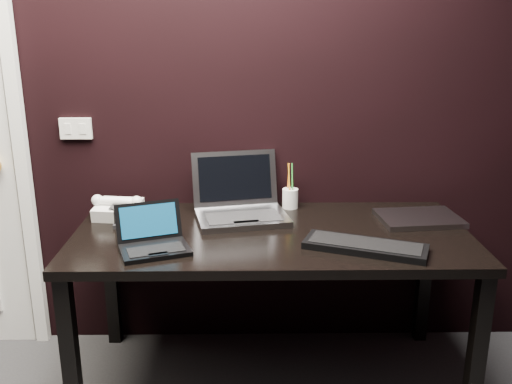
{
  "coord_description": "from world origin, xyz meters",
  "views": [
    {
      "loc": [
        0.2,
        -0.9,
        1.62
      ],
      "look_at": [
        0.23,
        1.35,
        0.93
      ],
      "focal_mm": 40.0,
      "sensor_mm": 36.0,
      "label": 1
    }
  ],
  "objects_px": {
    "netbook": "(153,241)",
    "mobile_phone": "(119,221)",
    "desk": "(272,248)",
    "desk_phone": "(118,209)",
    "silver_laptop": "(240,206)",
    "ext_keyboard": "(365,246)",
    "closed_laptop": "(419,218)",
    "pen_cup": "(290,197)"
  },
  "relations": [
    {
      "from": "netbook",
      "to": "ext_keyboard",
      "type": "height_order",
      "value": "netbook"
    },
    {
      "from": "desk_phone",
      "to": "pen_cup",
      "type": "height_order",
      "value": "pen_cup"
    },
    {
      "from": "netbook",
      "to": "closed_laptop",
      "type": "bearing_deg",
      "value": 15.39
    },
    {
      "from": "silver_laptop",
      "to": "netbook",
      "type": "bearing_deg",
      "value": -131.85
    },
    {
      "from": "silver_laptop",
      "to": "pen_cup",
      "type": "bearing_deg",
      "value": 29.05
    },
    {
      "from": "ext_keyboard",
      "to": "desk",
      "type": "bearing_deg",
      "value": 150.13
    },
    {
      "from": "netbook",
      "to": "mobile_phone",
      "type": "relative_size",
      "value": 3.94
    },
    {
      "from": "silver_laptop",
      "to": "desk_phone",
      "type": "distance_m",
      "value": 0.56
    },
    {
      "from": "netbook",
      "to": "pen_cup",
      "type": "bearing_deg",
      "value": 41.48
    },
    {
      "from": "closed_laptop",
      "to": "desk_phone",
      "type": "height_order",
      "value": "desk_phone"
    },
    {
      "from": "silver_laptop",
      "to": "ext_keyboard",
      "type": "bearing_deg",
      "value": -38.28
    },
    {
      "from": "ext_keyboard",
      "to": "mobile_phone",
      "type": "height_order",
      "value": "mobile_phone"
    },
    {
      "from": "closed_laptop",
      "to": "mobile_phone",
      "type": "relative_size",
      "value": 4.58
    },
    {
      "from": "silver_laptop",
      "to": "mobile_phone",
      "type": "xyz_separation_m",
      "value": [
        -0.53,
        -0.13,
        -0.02
      ]
    },
    {
      "from": "silver_laptop",
      "to": "ext_keyboard",
      "type": "relative_size",
      "value": 0.92
    },
    {
      "from": "netbook",
      "to": "closed_laptop",
      "type": "relative_size",
      "value": 0.86
    },
    {
      "from": "desk_phone",
      "to": "pen_cup",
      "type": "xyz_separation_m",
      "value": [
        0.8,
        0.13,
        0.01
      ]
    },
    {
      "from": "silver_laptop",
      "to": "pen_cup",
      "type": "xyz_separation_m",
      "value": [
        0.24,
        0.13,
        -0.0
      ]
    },
    {
      "from": "desk",
      "to": "closed_laptop",
      "type": "height_order",
      "value": "closed_laptop"
    },
    {
      "from": "mobile_phone",
      "to": "silver_laptop",
      "type": "bearing_deg",
      "value": 13.32
    },
    {
      "from": "mobile_phone",
      "to": "ext_keyboard",
      "type": "bearing_deg",
      "value": -14.66
    },
    {
      "from": "pen_cup",
      "to": "desk_phone",
      "type": "bearing_deg",
      "value": -170.7
    },
    {
      "from": "netbook",
      "to": "desk",
      "type": "bearing_deg",
      "value": 21.9
    },
    {
      "from": "desk_phone",
      "to": "desk",
      "type": "bearing_deg",
      "value": -15.19
    },
    {
      "from": "ext_keyboard",
      "to": "pen_cup",
      "type": "bearing_deg",
      "value": 116.23
    },
    {
      "from": "closed_laptop",
      "to": "desk_phone",
      "type": "distance_m",
      "value": 1.38
    },
    {
      "from": "silver_laptop",
      "to": "desk_phone",
      "type": "height_order",
      "value": "silver_laptop"
    },
    {
      "from": "ext_keyboard",
      "to": "closed_laptop",
      "type": "xyz_separation_m",
      "value": [
        0.31,
        0.33,
        -0.0
      ]
    },
    {
      "from": "netbook",
      "to": "silver_laptop",
      "type": "height_order",
      "value": "silver_laptop"
    },
    {
      "from": "desk",
      "to": "mobile_phone",
      "type": "relative_size",
      "value": 20.48
    },
    {
      "from": "ext_keyboard",
      "to": "mobile_phone",
      "type": "distance_m",
      "value": 1.07
    },
    {
      "from": "ext_keyboard",
      "to": "pen_cup",
      "type": "xyz_separation_m",
      "value": [
        -0.26,
        0.53,
        0.04
      ]
    },
    {
      "from": "ext_keyboard",
      "to": "mobile_phone",
      "type": "xyz_separation_m",
      "value": [
        -1.03,
        0.27,
        0.02
      ]
    },
    {
      "from": "desk",
      "to": "silver_laptop",
      "type": "bearing_deg",
      "value": 126.49
    },
    {
      "from": "closed_laptop",
      "to": "mobile_phone",
      "type": "bearing_deg",
      "value": -177.32
    },
    {
      "from": "desk",
      "to": "pen_cup",
      "type": "xyz_separation_m",
      "value": [
        0.1,
        0.32,
        0.13
      ]
    },
    {
      "from": "desk_phone",
      "to": "ext_keyboard",
      "type": "bearing_deg",
      "value": -20.55
    },
    {
      "from": "desk_phone",
      "to": "mobile_phone",
      "type": "height_order",
      "value": "desk_phone"
    },
    {
      "from": "silver_laptop",
      "to": "closed_laptop",
      "type": "relative_size",
      "value": 1.23
    },
    {
      "from": "desk",
      "to": "desk_phone",
      "type": "height_order",
      "value": "desk_phone"
    },
    {
      "from": "desk",
      "to": "desk_phone",
      "type": "bearing_deg",
      "value": 164.81
    },
    {
      "from": "netbook",
      "to": "mobile_phone",
      "type": "height_order",
      "value": "netbook"
    }
  ]
}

